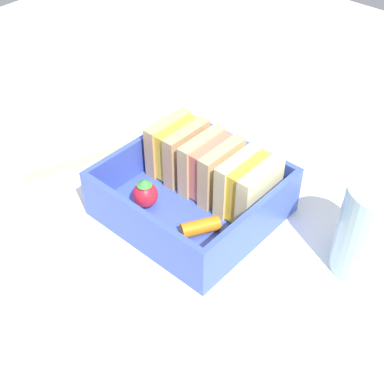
{
  "coord_description": "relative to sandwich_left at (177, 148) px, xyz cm",
  "views": [
    {
      "loc": [
        26.5,
        -29.72,
        38.02
      ],
      "look_at": [
        0.0,
        0.0,
        2.7
      ],
      "focal_mm": 50.0,
      "sensor_mm": 36.0,
      "label": 1
    }
  ],
  "objects": [
    {
      "name": "sandwich_center_left",
      "position": [
        4.68,
        0.0,
        0.0
      ],
      "size": [
        3.97,
        5.89,
        5.9
      ],
      "color": "tan",
      "rests_on": "bento_tray"
    },
    {
      "name": "carrot_stick_far_left",
      "position": [
        8.02,
        -5.49,
        -2.23
      ],
      "size": [
        3.1,
        3.95,
        1.44
      ],
      "primitive_type": "cylinder",
      "rotation": [
        1.57,
        0.0,
        5.76
      ],
      "color": "orange",
      "rests_on": "bento_tray"
    },
    {
      "name": "chopstick_pair",
      "position": [
        -8.86,
        -2.01,
        -3.8
      ],
      "size": [
        8.6,
        20.33,
        0.7
      ],
      "color": "tan",
      "rests_on": "ground_plane"
    },
    {
      "name": "ground_plane",
      "position": [
        4.68,
        -2.94,
        -5.15
      ],
      "size": [
        120.0,
        120.0,
        2.0
      ],
      "primitive_type": "cube",
      "color": "white"
    },
    {
      "name": "strawberry_far_left",
      "position": [
        1.31,
        -6.19,
        -1.52
      ],
      "size": [
        2.61,
        2.61,
        3.21
      ],
      "color": "red",
      "rests_on": "bento_tray"
    },
    {
      "name": "sandwich_left",
      "position": [
        0.0,
        0.0,
        0.0
      ],
      "size": [
        3.97,
        5.89,
        5.9
      ],
      "color": "tan",
      "rests_on": "bento_tray"
    },
    {
      "name": "sandwich_center",
      "position": [
        9.35,
        0.0,
        0.0
      ],
      "size": [
        3.97,
        5.89,
        5.9
      ],
      "color": "beige",
      "rests_on": "bento_tray"
    },
    {
      "name": "bento_tray",
      "position": [
        4.68,
        -2.94,
        -3.55
      ],
      "size": [
        15.83,
        14.88,
        1.2
      ],
      "primitive_type": "cube",
      "color": "#3D56C2",
      "rests_on": "ground_plane"
    },
    {
      "name": "drinking_glass",
      "position": [
        21.21,
        2.15,
        0.55
      ],
      "size": [
        6.09,
        6.09,
        9.4
      ],
      "primitive_type": "cylinder",
      "color": "silver",
      "rests_on": "ground_plane"
    },
    {
      "name": "bento_rim",
      "position": [
        4.68,
        -2.94,
        -0.84
      ],
      "size": [
        15.83,
        14.88,
        4.21
      ],
      "color": "#3D56C2",
      "rests_on": "bento_tray"
    }
  ]
}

